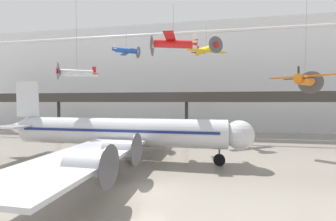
{
  "coord_description": "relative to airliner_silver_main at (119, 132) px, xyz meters",
  "views": [
    {
      "loc": [
        4.6,
        -17.33,
        7.18
      ],
      "look_at": [
        -0.11,
        8.73,
        6.15
      ],
      "focal_mm": 24.0,
      "sensor_mm": 36.0,
      "label": 1
    }
  ],
  "objects": [
    {
      "name": "suspended_plane_red_highwing",
      "position": [
        5.8,
        6.08,
        12.01
      ],
      "size": [
        6.81,
        8.36,
        7.24
      ],
      "rotation": [
        0.0,
        0.0,
        3.22
      ],
      "color": "red"
    },
    {
      "name": "ground_plane",
      "position": [
        6.17,
        -8.41,
        -3.46
      ],
      "size": [
        260.0,
        260.0,
        0.0
      ],
      "primitive_type": "plane",
      "color": "gray"
    },
    {
      "name": "airliner_silver_main",
      "position": [
        0.0,
        0.0,
        0.0
      ],
      "size": [
        32.07,
        36.12,
        9.86
      ],
      "rotation": [
        0.0,
        0.0,
        -0.01
      ],
      "color": "silver",
      "rests_on": "ground"
    },
    {
      "name": "suspended_plane_silver_racer",
      "position": [
        -6.56,
        1.71,
        7.58
      ],
      "size": [
        5.31,
        5.32,
        10.75
      ],
      "rotation": [
        0.0,
        0.0,
        3.92
      ],
      "color": "silver"
    },
    {
      "name": "hangar_back_wall",
      "position": [
        6.17,
        31.56,
        9.98
      ],
      "size": [
        140.0,
        3.0,
        26.87
      ],
      "color": "silver",
      "rests_on": "ground"
    },
    {
      "name": "suspended_plane_yellow_lowwing",
      "position": [
        10.29,
        16.46,
        13.29
      ],
      "size": [
        7.45,
        6.81,
        5.44
      ],
      "rotation": [
        0.0,
        0.0,
        5.3
      ],
      "color": "yellow"
    },
    {
      "name": "suspended_plane_blue_trainer",
      "position": [
        -5.15,
        16.47,
        13.71
      ],
      "size": [
        5.54,
        5.82,
        5.02
      ],
      "rotation": [
        0.0,
        0.0,
        0.68
      ],
      "color": "#1E4CAD"
    },
    {
      "name": "ceiling_truss_beam",
      "position": [
        6.17,
        20.57,
        17.83
      ],
      "size": [
        120.0,
        0.6,
        0.6
      ],
      "color": "silver"
    },
    {
      "name": "mezzanine_walkway",
      "position": [
        6.17,
        20.75,
        4.05
      ],
      "size": [
        110.0,
        3.2,
        9.13
      ],
      "color": "#38332D",
      "rests_on": "ground"
    },
    {
      "name": "suspended_plane_orange_highwing",
      "position": [
        22.8,
        5.49,
        6.5
      ],
      "size": [
        8.06,
        7.36,
        12.44
      ],
      "rotation": [
        0.0,
        0.0,
        0.99
      ],
      "color": "orange"
    }
  ]
}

